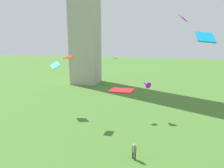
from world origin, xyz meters
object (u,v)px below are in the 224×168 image
at_px(kite_flying_9, 121,91).
at_px(kite_flying_11, 146,84).
at_px(person_3, 134,151).
at_px(kite_flying_8, 183,18).
at_px(kite_flying_10, 205,37).
at_px(kite_flying_3, 115,58).
at_px(kite_flying_4, 69,57).
at_px(kite_flying_6, 55,65).

distance_m(kite_flying_9, kite_flying_11, 15.58).
distance_m(person_3, kite_flying_11, 11.89).
bearing_deg(kite_flying_11, kite_flying_8, 125.25).
height_order(kite_flying_9, kite_flying_10, kite_flying_10).
bearing_deg(kite_flying_8, kite_flying_9, -157.85).
relative_size(kite_flying_8, kite_flying_11, 0.86).
bearing_deg(kite_flying_9, kite_flying_3, 114.06).
distance_m(person_3, kite_flying_4, 14.87).
xyz_separation_m(kite_flying_3, kite_flying_11, (4.53, -0.55, -3.40)).
distance_m(kite_flying_4, kite_flying_6, 4.58).
bearing_deg(person_3, kite_flying_8, 115.27).
relative_size(kite_flying_4, kite_flying_11, 0.87).
xyz_separation_m(kite_flying_4, kite_flying_6, (-3.43, 2.63, -1.52)).
bearing_deg(kite_flying_4, person_3, -130.11).
height_order(kite_flying_4, kite_flying_11, kite_flying_4).
relative_size(kite_flying_4, kite_flying_6, 0.70).
distance_m(kite_flying_3, kite_flying_10, 18.20).
bearing_deg(kite_flying_6, kite_flying_11, -129.11).
bearing_deg(kite_flying_3, kite_flying_10, 86.74).
relative_size(kite_flying_4, kite_flying_10, 0.99).
relative_size(kite_flying_4, kite_flying_9, 0.82).
relative_size(kite_flying_3, kite_flying_6, 0.50).
height_order(person_3, kite_flying_4, kite_flying_4).
distance_m(kite_flying_6, kite_flying_10, 23.31).
height_order(kite_flying_3, kite_flying_10, kite_flying_10).
distance_m(kite_flying_8, kite_flying_9, 16.24).
xyz_separation_m(kite_flying_3, kite_flying_4, (-5.44, -3.69, 0.37)).
xyz_separation_m(kite_flying_9, kite_flying_11, (0.66, 15.32, -2.76)).
bearing_deg(kite_flying_3, kite_flying_6, -26.11).
height_order(kite_flying_3, kite_flying_11, kite_flying_3).
relative_size(kite_flying_3, kite_flying_8, 0.72).
bearing_deg(kite_flying_11, kite_flying_9, 45.49).
relative_size(kite_flying_3, kite_flying_9, 0.59).
height_order(kite_flying_6, kite_flying_8, kite_flying_8).
height_order(person_3, kite_flying_6, kite_flying_6).
relative_size(kite_flying_8, kite_flying_10, 0.97).
bearing_deg(kite_flying_8, person_3, -162.24).
xyz_separation_m(kite_flying_8, kite_flying_11, (-4.24, 0.96, -8.55)).
relative_size(kite_flying_6, kite_flying_10, 1.41).
bearing_deg(kite_flying_9, kite_flying_6, 141.02).
height_order(kite_flying_3, kite_flying_4, kite_flying_4).
xyz_separation_m(person_3, kite_flying_4, (-9.80, 8.08, 7.73)).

